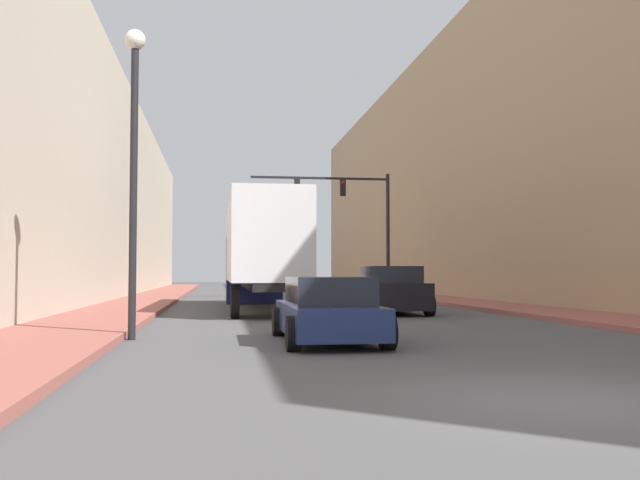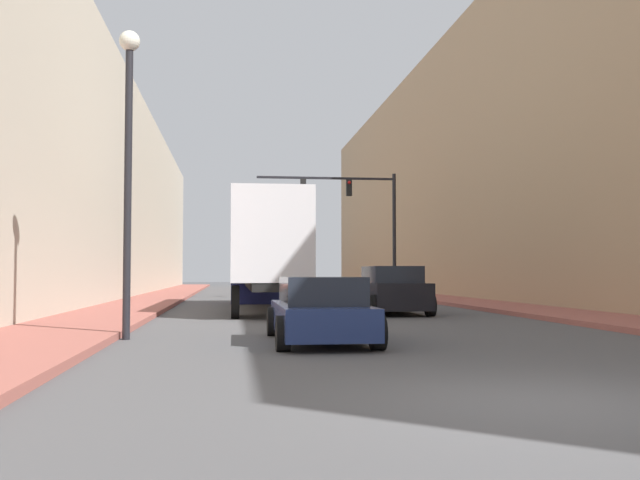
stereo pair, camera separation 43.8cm
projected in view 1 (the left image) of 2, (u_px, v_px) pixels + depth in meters
The scene contains 10 objects.
ground_plane at pixel (573, 404), 7.62m from camera, with size 200.00×200.00×0.00m, color #4C4C4F.
sidewalk_right at pixel (422, 297), 38.30m from camera, with size 2.89×80.00×0.15m.
sidewalk_left at pixel (151, 299), 36.27m from camera, with size 2.89×80.00×0.15m.
building_right at pixel (499, 162), 39.27m from camera, with size 6.00×80.00×14.98m.
building_left at pixel (62, 185), 35.90m from camera, with size 6.00×80.00×11.66m.
semi_truck at pixel (261, 250), 27.42m from camera, with size 2.49×13.39×4.02m.
sedan_car at pixel (328, 311), 14.37m from camera, with size 1.97×4.46×1.32m.
suv_car at pixel (389, 291), 24.44m from camera, with size 2.11×4.58×1.62m.
traffic_signal_gantry at pixel (356, 211), 39.15m from camera, with size 7.68×0.35×6.87m.
street_lamp at pixel (134, 139), 15.04m from camera, with size 0.44×0.44×6.58m.
Camera 1 is at (-3.77, -7.23, 1.41)m, focal length 40.00 mm.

